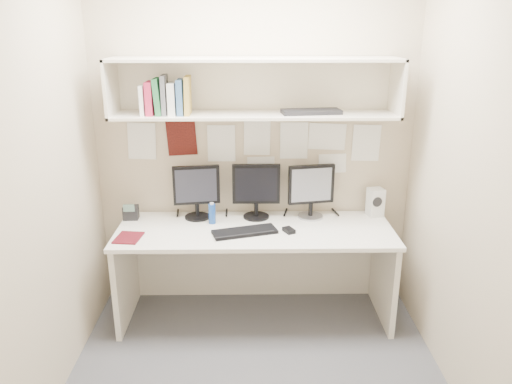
{
  "coord_description": "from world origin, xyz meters",
  "views": [
    {
      "loc": [
        -0.04,
        -2.7,
        2.14
      ],
      "look_at": [
        0.0,
        0.35,
        1.11
      ],
      "focal_mm": 35.0,
      "sensor_mm": 36.0,
      "label": 1
    }
  ],
  "objects_px": {
    "keyboard": "(245,232)",
    "desk_phone": "(131,212)",
    "desk": "(255,273)",
    "monitor_right": "(311,189)",
    "monitor_left": "(196,189)",
    "speaker": "(375,202)",
    "monitor_center": "(256,188)",
    "maroon_notebook": "(128,238)"
  },
  "relations": [
    {
      "from": "desk",
      "to": "monitor_center",
      "type": "distance_m",
      "value": 0.63
    },
    {
      "from": "monitor_right",
      "to": "keyboard",
      "type": "xyz_separation_m",
      "value": [
        -0.5,
        -0.31,
        -0.22
      ]
    },
    {
      "from": "monitor_right",
      "to": "maroon_notebook",
      "type": "height_order",
      "value": "monitor_right"
    },
    {
      "from": "monitor_left",
      "to": "speaker",
      "type": "distance_m",
      "value": 1.37
    },
    {
      "from": "monitor_left",
      "to": "desk_phone",
      "type": "bearing_deg",
      "value": 174.81
    },
    {
      "from": "speaker",
      "to": "desk_phone",
      "type": "bearing_deg",
      "value": 168.08
    },
    {
      "from": "monitor_center",
      "to": "keyboard",
      "type": "xyz_separation_m",
      "value": [
        -0.09,
        -0.31,
        -0.22
      ]
    },
    {
      "from": "monitor_center",
      "to": "speaker",
      "type": "relative_size",
      "value": 1.91
    },
    {
      "from": "monitor_left",
      "to": "speaker",
      "type": "bearing_deg",
      "value": -7.46
    },
    {
      "from": "monitor_left",
      "to": "monitor_center",
      "type": "xyz_separation_m",
      "value": [
        0.45,
        -0.0,
        0.01
      ]
    },
    {
      "from": "desk",
      "to": "monitor_center",
      "type": "xyz_separation_m",
      "value": [
        0.01,
        0.22,
        0.6
      ]
    },
    {
      "from": "monitor_center",
      "to": "desk",
      "type": "bearing_deg",
      "value": -92.69
    },
    {
      "from": "desk",
      "to": "monitor_left",
      "type": "relative_size",
      "value": 4.9
    },
    {
      "from": "keyboard",
      "to": "monitor_right",
      "type": "bearing_deg",
      "value": 15.55
    },
    {
      "from": "desk",
      "to": "monitor_right",
      "type": "bearing_deg",
      "value": 27.16
    },
    {
      "from": "desk",
      "to": "monitor_left",
      "type": "xyz_separation_m",
      "value": [
        -0.44,
        0.22,
        0.59
      ]
    },
    {
      "from": "monitor_right",
      "to": "speaker",
      "type": "bearing_deg",
      "value": -8.45
    },
    {
      "from": "speaker",
      "to": "maroon_notebook",
      "type": "distance_m",
      "value": 1.86
    },
    {
      "from": "desk",
      "to": "monitor_right",
      "type": "height_order",
      "value": "monitor_right"
    },
    {
      "from": "keyboard",
      "to": "desk_phone",
      "type": "distance_m",
      "value": 0.91
    },
    {
      "from": "desk",
      "to": "keyboard",
      "type": "bearing_deg",
      "value": -127.83
    },
    {
      "from": "monitor_center",
      "to": "desk_phone",
      "type": "relative_size",
      "value": 3.15
    },
    {
      "from": "monitor_left",
      "to": "monitor_right",
      "type": "bearing_deg",
      "value": -8.27
    },
    {
      "from": "keyboard",
      "to": "speaker",
      "type": "xyz_separation_m",
      "value": [
        1.0,
        0.33,
        0.1
      ]
    },
    {
      "from": "monitor_left",
      "to": "maroon_notebook",
      "type": "distance_m",
      "value": 0.63
    },
    {
      "from": "monitor_right",
      "to": "keyboard",
      "type": "bearing_deg",
      "value": -158.56
    },
    {
      "from": "monitor_center",
      "to": "speaker",
      "type": "distance_m",
      "value": 0.92
    },
    {
      "from": "desk",
      "to": "monitor_right",
      "type": "xyz_separation_m",
      "value": [
        0.43,
        0.22,
        0.59
      ]
    },
    {
      "from": "monitor_left",
      "to": "monitor_center",
      "type": "relative_size",
      "value": 0.97
    },
    {
      "from": "monitor_left",
      "to": "desk",
      "type": "bearing_deg",
      "value": -34.84
    },
    {
      "from": "monitor_left",
      "to": "monitor_right",
      "type": "distance_m",
      "value": 0.87
    },
    {
      "from": "speaker",
      "to": "monitor_right",
      "type": "bearing_deg",
      "value": 168.87
    },
    {
      "from": "speaker",
      "to": "desk_phone",
      "type": "height_order",
      "value": "speaker"
    },
    {
      "from": "monitor_center",
      "to": "desk_phone",
      "type": "bearing_deg",
      "value": -178.0
    },
    {
      "from": "monitor_right",
      "to": "desk_phone",
      "type": "distance_m",
      "value": 1.38
    },
    {
      "from": "monitor_center",
      "to": "maroon_notebook",
      "type": "distance_m",
      "value": 1.0
    },
    {
      "from": "desk",
      "to": "speaker",
      "type": "distance_m",
      "value": 1.07
    },
    {
      "from": "monitor_left",
      "to": "monitor_center",
      "type": "bearing_deg",
      "value": -8.27
    },
    {
      "from": "monitor_left",
      "to": "maroon_notebook",
      "type": "bearing_deg",
      "value": -146.4
    },
    {
      "from": "monitor_center",
      "to": "maroon_notebook",
      "type": "bearing_deg",
      "value": -155.75
    },
    {
      "from": "desk",
      "to": "speaker",
      "type": "xyz_separation_m",
      "value": [
        0.93,
        0.24,
        0.47
      ]
    },
    {
      "from": "desk",
      "to": "speaker",
      "type": "height_order",
      "value": "speaker"
    }
  ]
}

